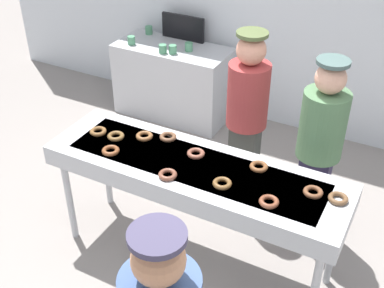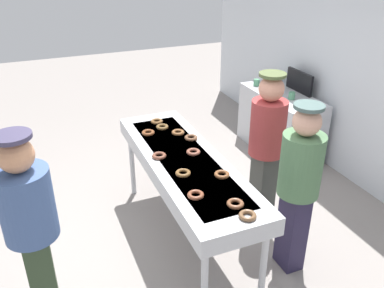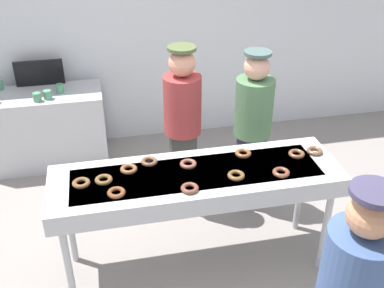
# 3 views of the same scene
# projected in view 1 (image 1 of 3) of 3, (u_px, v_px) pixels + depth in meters

# --- Properties ---
(ground_plane) EXTENTS (16.00, 16.00, 0.00)m
(ground_plane) POSITION_uv_depth(u_px,v_px,m) (194.00, 257.00, 4.10)
(ground_plane) COLOR gray
(back_wall) EXTENTS (8.00, 0.12, 2.93)m
(back_wall) POSITION_uv_depth(u_px,v_px,m) (305.00, 0.00, 5.08)
(back_wall) COLOR silver
(back_wall) RESTS_ON ground
(fryer_conveyor) EXTENTS (2.26, 0.67, 0.95)m
(fryer_conveyor) POSITION_uv_depth(u_px,v_px,m) (195.00, 174.00, 3.62)
(fryer_conveyor) COLOR #B7BABF
(fryer_conveyor) RESTS_ON ground
(chocolate_donut_0) EXTENTS (0.16, 0.16, 0.03)m
(chocolate_donut_0) POSITION_uv_depth(u_px,v_px,m) (313.00, 192.00, 3.29)
(chocolate_donut_0) COLOR brown
(chocolate_donut_0) RESTS_ON fryer_conveyor
(chocolate_donut_1) EXTENTS (0.18, 0.18, 0.03)m
(chocolate_donut_1) POSITION_uv_depth(u_px,v_px,m) (168.00, 175.00, 3.45)
(chocolate_donut_1) COLOR brown
(chocolate_donut_1) RESTS_ON fryer_conveyor
(chocolate_donut_2) EXTENTS (0.19, 0.19, 0.03)m
(chocolate_donut_2) POSITION_uv_depth(u_px,v_px,m) (269.00, 202.00, 3.21)
(chocolate_donut_2) COLOR brown
(chocolate_donut_2) RESTS_ON fryer_conveyor
(chocolate_donut_3) EXTENTS (0.16, 0.16, 0.03)m
(chocolate_donut_3) POSITION_uv_depth(u_px,v_px,m) (259.00, 167.00, 3.53)
(chocolate_donut_3) COLOR brown
(chocolate_donut_3) RESTS_ON fryer_conveyor
(chocolate_donut_4) EXTENTS (0.17, 0.17, 0.03)m
(chocolate_donut_4) POSITION_uv_depth(u_px,v_px,m) (111.00, 151.00, 3.69)
(chocolate_donut_4) COLOR brown
(chocolate_donut_4) RESTS_ON fryer_conveyor
(chocolate_donut_5) EXTENTS (0.16, 0.16, 0.03)m
(chocolate_donut_5) POSITION_uv_depth(u_px,v_px,m) (116.00, 136.00, 3.86)
(chocolate_donut_5) COLOR brown
(chocolate_donut_5) RESTS_ON fryer_conveyor
(chocolate_donut_6) EXTENTS (0.19, 0.19, 0.03)m
(chocolate_donut_6) POSITION_uv_depth(u_px,v_px,m) (222.00, 183.00, 3.37)
(chocolate_donut_6) COLOR brown
(chocolate_donut_6) RESTS_ON fryer_conveyor
(chocolate_donut_7) EXTENTS (0.16, 0.16, 0.03)m
(chocolate_donut_7) POSITION_uv_depth(u_px,v_px,m) (168.00, 137.00, 3.85)
(chocolate_donut_7) COLOR brown
(chocolate_donut_7) RESTS_ON fryer_conveyor
(chocolate_donut_8) EXTENTS (0.15, 0.15, 0.03)m
(chocolate_donut_8) POSITION_uv_depth(u_px,v_px,m) (196.00, 154.00, 3.66)
(chocolate_donut_8) COLOR brown
(chocolate_donut_8) RESTS_ON fryer_conveyor
(chocolate_donut_9) EXTENTS (0.18, 0.18, 0.03)m
(chocolate_donut_9) POSITION_uv_depth(u_px,v_px,m) (144.00, 136.00, 3.86)
(chocolate_donut_9) COLOR brown
(chocolate_donut_9) RESTS_ON fryer_conveyor
(chocolate_donut_10) EXTENTS (0.18, 0.18, 0.03)m
(chocolate_donut_10) POSITION_uv_depth(u_px,v_px,m) (338.00, 198.00, 3.23)
(chocolate_donut_10) COLOR brown
(chocolate_donut_10) RESTS_ON fryer_conveyor
(chocolate_donut_11) EXTENTS (0.19, 0.19, 0.03)m
(chocolate_donut_11) POSITION_uv_depth(u_px,v_px,m) (98.00, 131.00, 3.92)
(chocolate_donut_11) COLOR brown
(chocolate_donut_11) RESTS_ON fryer_conveyor
(worker_baker) EXTENTS (0.35, 0.35, 1.67)m
(worker_baker) POSITION_uv_depth(u_px,v_px,m) (247.00, 112.00, 4.17)
(worker_baker) COLOR #383A35
(worker_baker) RESTS_ON ground
(worker_assistant) EXTENTS (0.35, 0.35, 1.61)m
(worker_assistant) POSITION_uv_depth(u_px,v_px,m) (320.00, 141.00, 3.87)
(worker_assistant) COLOR #25203C
(worker_assistant) RESTS_ON ground
(prep_counter) EXTENTS (1.32, 0.61, 0.86)m
(prep_counter) POSITION_uv_depth(u_px,v_px,m) (173.00, 81.00, 5.83)
(prep_counter) COLOR #B7BABF
(prep_counter) RESTS_ON ground
(paper_cup_0) EXTENTS (0.09, 0.09, 0.10)m
(paper_cup_0) POSITION_uv_depth(u_px,v_px,m) (163.00, 49.00, 5.42)
(paper_cup_0) COLOR #4C8C66
(paper_cup_0) RESTS_ON prep_counter
(paper_cup_1) EXTENTS (0.09, 0.09, 0.10)m
(paper_cup_1) POSITION_uv_depth(u_px,v_px,m) (131.00, 40.00, 5.63)
(paper_cup_1) COLOR #4C8C66
(paper_cup_1) RESTS_ON prep_counter
(paper_cup_2) EXTENTS (0.09, 0.09, 0.10)m
(paper_cup_2) POSITION_uv_depth(u_px,v_px,m) (189.00, 47.00, 5.47)
(paper_cup_2) COLOR #4C8C66
(paper_cup_2) RESTS_ON prep_counter
(paper_cup_3) EXTENTS (0.09, 0.09, 0.10)m
(paper_cup_3) POSITION_uv_depth(u_px,v_px,m) (173.00, 49.00, 5.41)
(paper_cup_3) COLOR #4C8C66
(paper_cup_3) RESTS_ON prep_counter
(paper_cup_4) EXTENTS (0.09, 0.09, 0.10)m
(paper_cup_4) POSITION_uv_depth(u_px,v_px,m) (149.00, 30.00, 5.89)
(paper_cup_4) COLOR #4C8C66
(paper_cup_4) RESTS_ON prep_counter
(menu_display) EXTENTS (0.53, 0.04, 0.29)m
(menu_display) POSITION_uv_depth(u_px,v_px,m) (183.00, 27.00, 5.70)
(menu_display) COLOR black
(menu_display) RESTS_ON prep_counter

